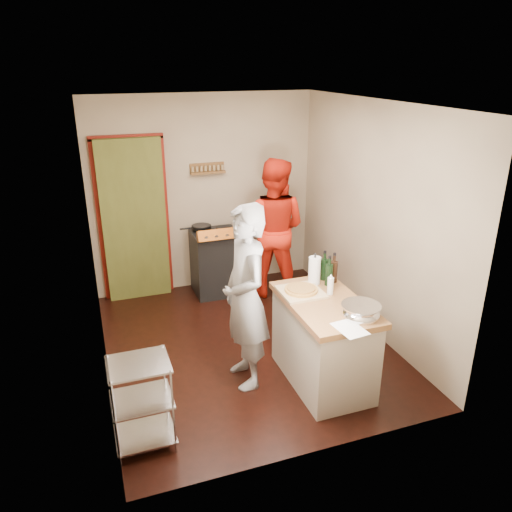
# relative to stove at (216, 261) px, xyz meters

# --- Properties ---
(floor) EXTENTS (3.50, 3.50, 0.00)m
(floor) POSITION_rel_stove_xyz_m (-0.05, -1.42, -0.45)
(floor) COLOR black
(floor) RESTS_ON ground
(back_wall) EXTENTS (3.00, 0.44, 2.60)m
(back_wall) POSITION_rel_stove_xyz_m (-0.69, 0.36, 0.68)
(back_wall) COLOR tan
(back_wall) RESTS_ON ground
(left_wall) EXTENTS (0.04, 3.50, 2.60)m
(left_wall) POSITION_rel_stove_xyz_m (-1.55, -1.42, 0.85)
(left_wall) COLOR tan
(left_wall) RESTS_ON ground
(right_wall) EXTENTS (0.04, 3.50, 2.60)m
(right_wall) POSITION_rel_stove_xyz_m (1.45, -1.42, 0.85)
(right_wall) COLOR tan
(right_wall) RESTS_ON ground
(ceiling) EXTENTS (3.00, 3.50, 0.02)m
(ceiling) POSITION_rel_stove_xyz_m (-0.05, -1.42, 2.16)
(ceiling) COLOR white
(ceiling) RESTS_ON back_wall
(stove) EXTENTS (0.60, 0.63, 1.00)m
(stove) POSITION_rel_stove_xyz_m (0.00, 0.00, 0.00)
(stove) COLOR black
(stove) RESTS_ON ground
(wire_shelving) EXTENTS (0.48, 0.40, 0.80)m
(wire_shelving) POSITION_rel_stove_xyz_m (-1.33, -2.62, -0.01)
(wire_shelving) COLOR silver
(wire_shelving) RESTS_ON ground
(island) EXTENTS (0.69, 1.27, 1.18)m
(island) POSITION_rel_stove_xyz_m (0.45, -2.30, 0.02)
(island) COLOR #BBB29F
(island) RESTS_ON ground
(person_stripe) EXTENTS (0.45, 0.67, 1.81)m
(person_stripe) POSITION_rel_stove_xyz_m (-0.26, -2.04, 0.46)
(person_stripe) COLOR #A8A8AD
(person_stripe) RESTS_ON ground
(person_red) EXTENTS (1.13, 1.09, 1.84)m
(person_red) POSITION_rel_stove_xyz_m (0.71, -0.28, 0.47)
(person_red) COLOR red
(person_red) RESTS_ON ground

